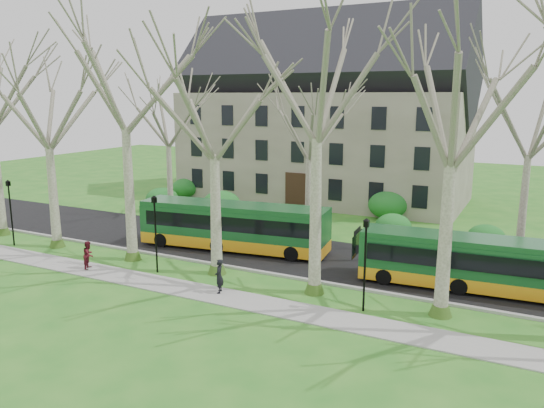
{
  "coord_description": "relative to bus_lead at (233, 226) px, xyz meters",
  "views": [
    {
      "loc": [
        12.72,
        -23.38,
        9.77
      ],
      "look_at": [
        -0.79,
        3.0,
        3.68
      ],
      "focal_mm": 35.0,
      "sensor_mm": 36.0,
      "label": 1
    }
  ],
  "objects": [
    {
      "name": "tree_row_verge",
      "position": [
        4.46,
        -4.45,
        5.41
      ],
      "size": [
        49.0,
        7.0,
        14.0
      ],
      "color": "gray",
      "rests_on": "ground"
    },
    {
      "name": "sidewalk",
      "position": [
        4.46,
        -7.25,
        -1.56
      ],
      "size": [
        70.0,
        2.0,
        0.06
      ],
      "primitive_type": "cube",
      "color": "gray",
      "rests_on": "ground"
    },
    {
      "name": "bus_lead",
      "position": [
        0.0,
        0.0,
        0.0
      ],
      "size": [
        12.46,
        4.07,
        3.06
      ],
      "primitive_type": null,
      "rotation": [
        0.0,
        0.0,
        0.13
      ],
      "color": "#175126",
      "rests_on": "road"
    },
    {
      "name": "curb",
      "position": [
        4.46,
        -3.25,
        -1.52
      ],
      "size": [
        80.0,
        0.25,
        0.14
      ],
      "primitive_type": "cube",
      "color": "#A5A39E",
      "rests_on": "ground"
    },
    {
      "name": "pedestrian_a",
      "position": [
        3.36,
        -6.93,
        -0.67
      ],
      "size": [
        0.63,
        0.74,
        1.72
      ],
      "primitive_type": "imported",
      "rotation": [
        0.0,
        0.0,
        -1.16
      ],
      "color": "black",
      "rests_on": "sidewalk"
    },
    {
      "name": "pedestrian_b",
      "position": [
        -5.35,
        -7.1,
        -0.73
      ],
      "size": [
        0.87,
        0.95,
        1.6
      ],
      "primitive_type": "imported",
      "rotation": [
        0.0,
        0.0,
        1.99
      ],
      "color": "#55131D",
      "rests_on": "sidewalk"
    },
    {
      "name": "lamp_row",
      "position": [
        4.46,
        -5.75,
        0.98
      ],
      "size": [
        36.22,
        0.22,
        4.3
      ],
      "color": "black",
      "rests_on": "ground"
    },
    {
      "name": "bus_follow",
      "position": [
        14.57,
        -0.67,
        -0.12
      ],
      "size": [
        11.4,
        3.17,
        2.81
      ],
      "primitive_type": null,
      "rotation": [
        0.0,
        0.0,
        0.07
      ],
      "color": "#175126",
      "rests_on": "road"
    },
    {
      "name": "road",
      "position": [
        4.46,
        0.75,
        -1.56
      ],
      "size": [
        80.0,
        8.0,
        0.06
      ],
      "primitive_type": "cube",
      "color": "black",
      "rests_on": "ground"
    },
    {
      "name": "hedges",
      "position": [
        -0.21,
        9.25,
        -0.59
      ],
      "size": [
        30.6,
        8.6,
        2.0
      ],
      "color": "#1D6627",
      "rests_on": "ground"
    },
    {
      "name": "ground",
      "position": [
        4.46,
        -4.75,
        -1.59
      ],
      "size": [
        120.0,
        120.0,
        0.0
      ],
      "primitive_type": "plane",
      "color": "#297321",
      "rests_on": "ground"
    },
    {
      "name": "tree_row_far",
      "position": [
        3.13,
        6.25,
        4.41
      ],
      "size": [
        33.0,
        7.0,
        12.0
      ],
      "color": "gray",
      "rests_on": "ground"
    },
    {
      "name": "building",
      "position": [
        -1.54,
        19.25,
        6.48
      ],
      "size": [
        26.5,
        12.2,
        16.0
      ],
      "color": "gray",
      "rests_on": "ground"
    }
  ]
}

